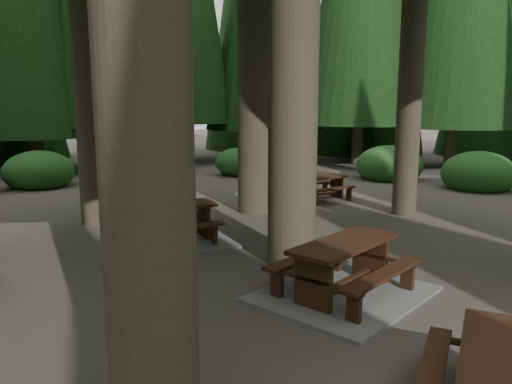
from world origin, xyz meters
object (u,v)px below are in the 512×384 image
picnic_table_a (344,277)px  picnic_table_e (497,372)px  picnic_table_c (170,230)px  picnic_table_d (321,184)px

picnic_table_a → picnic_table_e: size_ratio=1.43×
picnic_table_a → picnic_table_e: picnic_table_a is taller
picnic_table_c → picnic_table_e: picnic_table_c is taller
picnic_table_d → picnic_table_e: bearing=-121.7°
picnic_table_d → picnic_table_a: bearing=-127.8°
picnic_table_a → picnic_table_d: size_ratio=1.79×
picnic_table_e → picnic_table_c: bearing=59.5°
picnic_table_a → picnic_table_c: (-1.20, 3.95, -0.02)m
picnic_table_c → picnic_table_e: size_ratio=1.24×
picnic_table_e → picnic_table_a: bearing=41.5°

